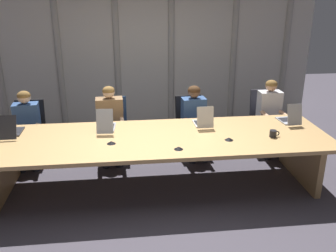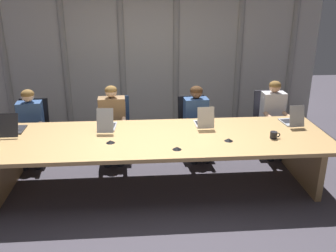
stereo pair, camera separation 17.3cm
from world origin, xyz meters
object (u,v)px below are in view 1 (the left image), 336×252
coffee_mug_near (273,134)px  person_right_mid (271,113)px  office_chair_center (191,132)px  person_left_mid (110,120)px  laptop_right_mid (289,119)px  person_left_end (27,124)px  conference_mic_right_side (179,148)px  conference_mic_middle (111,142)px  office_chair_left_end (31,138)px  office_chair_right_mid (264,128)px  conference_mic_left_side (229,139)px  laptop_center (203,121)px  person_center (195,117)px  laptop_left_mid (106,125)px  office_chair_left_mid (114,135)px  laptop_left_end (11,130)px

coffee_mug_near → person_right_mid: bearing=69.7°
office_chair_center → person_left_mid: size_ratio=0.78×
person_left_mid → person_right_mid: person_right_mid is taller
laptop_right_mid → person_left_end: bearing=76.1°
person_left_end → coffee_mug_near: 3.55m
person_right_mid → conference_mic_right_side: (-1.69, -1.37, 0.08)m
coffee_mug_near → conference_mic_right_side: coffee_mug_near is taller
person_left_end → conference_mic_middle: 1.70m
office_chair_left_end → office_chair_right_mid: (3.78, 0.00, 0.01)m
laptop_right_mid → office_chair_left_end: bearing=73.8°
conference_mic_left_side → laptop_center: bearing=111.3°
person_left_mid → person_center: (1.31, -0.01, -0.01)m
conference_mic_left_side → laptop_left_mid: bearing=160.6°
laptop_center → office_chair_left_mid: bearing=58.0°
laptop_left_end → person_left_mid: size_ratio=0.41×
office_chair_center → person_left_end: size_ratio=0.80×
office_chair_right_mid → person_right_mid: bearing=10.9°
laptop_left_mid → coffee_mug_near: 2.22m
office_chair_left_mid → person_left_end: (-1.27, -0.16, 0.29)m
office_chair_right_mid → office_chair_center: bearing=-86.8°
coffee_mug_near → person_center: bearing=126.5°
office_chair_left_end → conference_mic_left_side: bearing=65.2°
laptop_left_mid → office_chair_center: laptop_left_mid is taller
office_chair_center → person_left_mid: bearing=-90.5°
laptop_left_mid → office_chair_left_end: size_ratio=0.50×
office_chair_left_mid → conference_mic_right_side: 1.78m
office_chair_center → conference_mic_middle: bearing=-51.8°
office_chair_left_mid → conference_mic_right_side: size_ratio=8.36×
laptop_center → conference_mic_middle: laptop_center is taller
office_chair_left_mid → person_left_mid: person_left_mid is taller
office_chair_left_mid → person_left_end: 1.31m
laptop_left_mid → person_center: 1.48m
person_right_mid → coffee_mug_near: bearing=-20.1°
laptop_right_mid → person_right_mid: size_ratio=0.34×
laptop_left_mid → person_left_mid: bearing=1.2°
laptop_left_mid → conference_mic_middle: 0.50m
person_left_end → conference_mic_left_side: 3.00m
laptop_left_mid → person_left_end: (-1.21, 0.60, -0.15)m
conference_mic_middle → office_chair_center: bearing=45.5°
office_chair_left_mid → person_left_end: bearing=-82.5°
person_right_mid → conference_mic_left_side: (-1.01, -1.16, 0.08)m
laptop_left_end → conference_mic_right_side: 2.25m
person_right_mid → office_chair_left_end: bearing=-92.2°
office_chair_left_end → person_right_mid: bearing=88.0°
office_chair_right_mid → person_left_end: size_ratio=0.85×
laptop_left_end → office_chair_right_mid: (3.79, 0.80, -0.42)m
laptop_center → laptop_right_mid: size_ratio=0.93×
person_center → conference_mic_left_side: (0.22, -1.15, 0.10)m
person_left_end → person_right_mid: bearing=84.8°
office_chair_left_mid → conference_mic_left_side: size_ratio=8.36×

